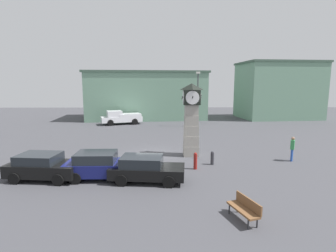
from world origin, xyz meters
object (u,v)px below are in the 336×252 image
object	(u,v)px
car_navy_sedan	(43,166)
bench	(245,208)
car_near_tower	(100,165)
car_by_building	(146,169)
bollard_mid_row	(195,161)
pedestrian_crossing_lot	(292,147)
street_lamp_near_road	(198,96)
pickup_truck	(121,117)
clock_tower	(191,118)
bollard_near_tower	(212,158)

from	to	relation	value
car_navy_sedan	bench	distance (m)	11.12
car_near_tower	car_by_building	distance (m)	2.69
bollard_mid_row	car_navy_sedan	xyz separation A→B (m)	(-8.85, -1.62, 0.21)
car_near_tower	pedestrian_crossing_lot	bearing A→B (deg)	14.24
car_navy_sedan	street_lamp_near_road	distance (m)	21.78
pickup_truck	street_lamp_near_road	bearing A→B (deg)	-13.25
pickup_truck	street_lamp_near_road	distance (m)	10.71
clock_tower	bollard_mid_row	distance (m)	4.01
street_lamp_near_road	car_by_building	bearing A→B (deg)	-105.65
car_by_building	bench	distance (m)	6.02
bollard_near_tower	bench	xyz separation A→B (m)	(-0.07, -7.31, 0.06)
clock_tower	pedestrian_crossing_lot	world-z (taller)	clock_tower
bollard_near_tower	pedestrian_crossing_lot	distance (m)	5.82
clock_tower	pedestrian_crossing_lot	distance (m)	7.38
bollard_mid_row	car_navy_sedan	distance (m)	9.00
car_by_building	pedestrian_crossing_lot	xyz separation A→B (m)	(10.03, 3.74, 0.27)
car_near_tower	pickup_truck	distance (m)	20.82
pedestrian_crossing_lot	bollard_mid_row	bearing A→B (deg)	-166.59
car_navy_sedan	pedestrian_crossing_lot	distance (m)	16.21
bollard_near_tower	pickup_truck	xyz separation A→B (m)	(-8.98, 18.24, 0.46)
bollard_near_tower	bench	bearing A→B (deg)	-90.54
clock_tower	bollard_near_tower	bearing A→B (deg)	-62.87
street_lamp_near_road	car_near_tower	bearing A→B (deg)	-113.35
pedestrian_crossing_lot	street_lamp_near_road	size ratio (longest dim) A/B	0.25
pickup_truck	street_lamp_near_road	world-z (taller)	street_lamp_near_road
car_by_building	pickup_truck	distance (m)	21.76
pickup_truck	bench	size ratio (longest dim) A/B	3.39
car_near_tower	car_navy_sedan	bearing A→B (deg)	-178.70
bollard_near_tower	car_by_building	distance (m)	5.23
bollard_mid_row	car_near_tower	distance (m)	5.86
car_near_tower	street_lamp_near_road	xyz separation A→B (m)	(7.93, 18.37, 3.17)
clock_tower	car_by_building	size ratio (longest dim) A/B	1.28
bench	pedestrian_crossing_lot	bearing A→B (deg)	54.09
clock_tower	car_by_building	xyz separation A→B (m)	(-3.07, -5.36, -2.11)
clock_tower	bollard_near_tower	distance (m)	3.55
car_near_tower	car_by_building	size ratio (longest dim) A/B	0.96
bollard_mid_row	car_by_building	size ratio (longest dim) A/B	0.26
car_navy_sedan	car_by_building	bearing A→B (deg)	-4.44
bench	clock_tower	bearing A→B (deg)	96.69
bench	pedestrian_crossing_lot	world-z (taller)	pedestrian_crossing_lot
car_navy_sedan	car_by_building	xyz separation A→B (m)	(5.84, -0.45, -0.03)
pedestrian_crossing_lot	car_near_tower	bearing A→B (deg)	-165.76
car_near_tower	pickup_truck	bearing A→B (deg)	95.71
pedestrian_crossing_lot	pickup_truck	bearing A→B (deg)	130.09
bollard_mid_row	clock_tower	bearing A→B (deg)	89.01
car_near_tower	pedestrian_crossing_lot	world-z (taller)	pedestrian_crossing_lot
street_lamp_near_road	clock_tower	bearing A→B (deg)	-99.33
pedestrian_crossing_lot	street_lamp_near_road	bearing A→B (deg)	107.35
clock_tower	street_lamp_near_road	size ratio (longest dim) A/B	0.79
bollard_mid_row	car_navy_sedan	size ratio (longest dim) A/B	0.26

